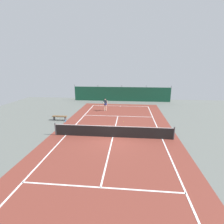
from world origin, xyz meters
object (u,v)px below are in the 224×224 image
Objects in this scene: tennis_player at (105,104)px; courtside_bench at (60,117)px; tennis_net at (113,131)px; tennis_ball_near_player at (95,105)px; water_bottle at (65,121)px; tennis_ball_midcourt at (123,121)px.

courtside_bench is at bearing 29.24° from tennis_player.
tennis_player is (-1.87, 8.91, 0.45)m from tennis_net.
tennis_ball_near_player is (-2.03, 3.37, -0.93)m from tennis_player.
courtside_bench is at bearing -106.52° from tennis_ball_near_player.
tennis_net reaches higher than water_bottle.
courtside_bench is at bearing 146.65° from tennis_net.
tennis_ball_near_player is 1.00× the size of tennis_ball_midcourt.
courtside_bench is (-2.41, -8.13, 0.34)m from tennis_ball_near_player.
tennis_player is at bearing -58.91° from tennis_ball_near_player.
tennis_player is 6.50m from water_bottle.
tennis_net is 7.55m from courtside_bench.
tennis_player is 6.53m from courtside_bench.
tennis_net is 4.45m from tennis_ball_midcourt.
tennis_net is 12.89m from tennis_ball_near_player.
water_bottle reaches higher than tennis_ball_midcourt.
tennis_player reaches higher than courtside_bench.
tennis_ball_midcourt is at bearing 1.73° from courtside_bench.
tennis_ball_near_player is 8.86m from water_bottle.
water_bottle is at bearing -172.57° from tennis_ball_midcourt.
courtside_bench reaches higher than tennis_ball_midcourt.
water_bottle is at bearing -35.23° from courtside_bench.
tennis_net is at bearing 84.12° from tennis_player.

